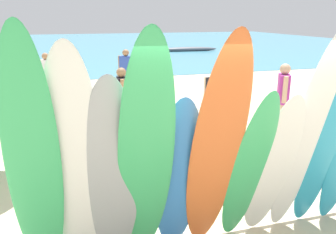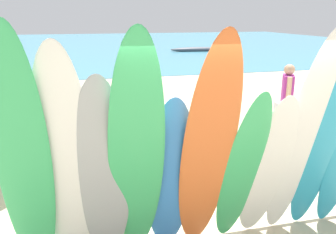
# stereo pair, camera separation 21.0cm
# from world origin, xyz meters

# --- Properties ---
(ground) EXTENTS (60.00, 60.00, 0.00)m
(ground) POSITION_xyz_m (0.00, 14.00, 0.00)
(ground) COLOR beige
(ocean_water) EXTENTS (60.00, 40.00, 0.02)m
(ocean_water) POSITION_xyz_m (0.00, 31.85, 0.01)
(ocean_water) COLOR teal
(ocean_water) RESTS_ON ground
(surfboard_rack) EXTENTS (4.51, 0.07, 0.66)m
(surfboard_rack) POSITION_xyz_m (0.00, 0.00, 0.54)
(surfboard_rack) COLOR brown
(surfboard_rack) RESTS_ON ground
(surfboard_green_0) EXTENTS (0.51, 0.75, 2.74)m
(surfboard_green_0) POSITION_xyz_m (-2.02, -0.58, 1.37)
(surfboard_green_0) COLOR #38B266
(surfboard_green_0) RESTS_ON ground
(surfboard_white_1) EXTENTS (0.60, 0.74, 2.57)m
(surfboard_white_1) POSITION_xyz_m (-1.66, -0.50, 1.29)
(surfboard_white_1) COLOR white
(surfboard_white_1) RESTS_ON ground
(surfboard_grey_2) EXTENTS (0.63, 0.71, 2.27)m
(surfboard_grey_2) POSITION_xyz_m (-1.31, -0.50, 1.13)
(surfboard_grey_2) COLOR #999EA3
(surfboard_grey_2) RESTS_ON ground
(surfboard_green_3) EXTENTS (0.63, 1.01, 2.69)m
(surfboard_green_3) POSITION_xyz_m (-0.97, -0.61, 1.34)
(surfboard_green_3) COLOR #38B266
(surfboard_green_3) RESTS_ON ground
(surfboard_blue_4) EXTENTS (0.57, 0.65, 2.00)m
(surfboard_blue_4) POSITION_xyz_m (-0.59, -0.46, 1.00)
(surfboard_blue_4) COLOR #337AD1
(surfboard_blue_4) RESTS_ON ground
(surfboard_orange_5) EXTENTS (0.60, 0.95, 2.66)m
(surfboard_orange_5) POSITION_xyz_m (-0.22, -0.63, 1.33)
(surfboard_orange_5) COLOR orange
(surfboard_orange_5) RESTS_ON ground
(surfboard_green_6) EXTENTS (0.53, 0.77, 2.04)m
(surfboard_green_6) POSITION_xyz_m (0.23, -0.53, 1.02)
(surfboard_green_6) COLOR #38B266
(surfboard_green_6) RESTS_ON ground
(surfboard_white_7) EXTENTS (0.57, 0.72, 1.97)m
(surfboard_white_7) POSITION_xyz_m (0.58, -0.49, 0.99)
(surfboard_white_7) COLOR white
(surfboard_white_7) RESTS_ON ground
(surfboard_white_8) EXTENTS (0.61, 0.83, 2.65)m
(surfboard_white_8) POSITION_xyz_m (0.95, -0.53, 1.32)
(surfboard_white_8) COLOR white
(surfboard_white_8) RESTS_ON ground
(surfboard_teal_9) EXTENTS (0.52, 0.75, 2.44)m
(surfboard_teal_9) POSITION_xyz_m (1.27, -0.49, 1.22)
(surfboard_teal_9) COLOR #289EC6
(surfboard_teal_9) RESTS_ON ground
(beachgoer_by_water) EXTENTS (0.49, 0.41, 1.58)m
(beachgoer_by_water) POSITION_xyz_m (-2.25, 8.19, 0.91)
(beachgoer_by_water) COLOR #9E704C
(beachgoer_by_water) RESTS_ON ground
(beachgoer_midbeach) EXTENTS (0.45, 0.59, 1.72)m
(beachgoer_midbeach) POSITION_xyz_m (2.96, 2.85, 0.99)
(beachgoer_midbeach) COLOR tan
(beachgoer_midbeach) RESTS_ON ground
(beachgoer_strolling) EXTENTS (0.42, 0.51, 1.62)m
(beachgoer_strolling) POSITION_xyz_m (1.53, 3.32, 0.93)
(beachgoer_strolling) COLOR beige
(beachgoer_strolling) RESTS_ON ground
(beachgoer_photographing) EXTENTS (0.42, 0.61, 1.61)m
(beachgoer_photographing) POSITION_xyz_m (-0.47, 4.04, 0.93)
(beachgoer_photographing) COLOR #9E704C
(beachgoer_photographing) RESTS_ON ground
(beachgoer_near_rack) EXTENTS (0.47, 0.46, 1.64)m
(beachgoer_near_rack) POSITION_xyz_m (0.32, 8.03, 0.94)
(beachgoer_near_rack) COLOR #9E704C
(beachgoer_near_rack) RESTS_ON ground
(distant_boat) EXTENTS (4.55, 1.01, 0.36)m
(distant_boat) POSITION_xyz_m (7.78, 22.53, 0.16)
(distant_boat) COLOR #4C515B
(distant_boat) RESTS_ON ground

